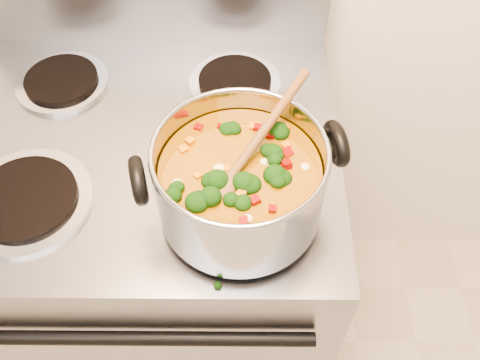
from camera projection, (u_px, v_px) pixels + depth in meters
electric_range at (167, 258)px, 1.33m from camera, size 0.72×0.65×1.08m
stockpot at (240, 182)px, 0.81m from camera, size 0.32×0.26×0.16m
wooden_spoon at (245, 157)px, 0.77m from camera, size 0.17×0.23×0.08m
cooktop_crumbs at (322, 156)px, 0.94m from camera, size 0.04×0.14×0.01m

